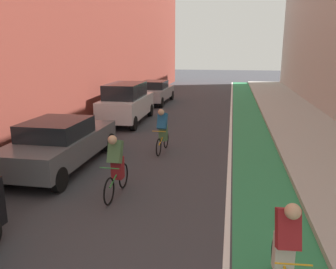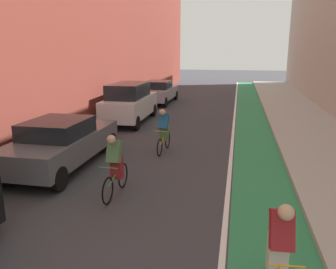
% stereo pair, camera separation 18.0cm
% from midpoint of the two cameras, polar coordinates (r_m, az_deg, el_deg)
% --- Properties ---
extents(ground_plane, '(93.87, 93.87, 0.00)m').
position_cam_midpoint_polar(ground_plane, '(16.66, 2.27, 1.49)').
color(ground_plane, '#38383D').
extents(bike_lane_paint, '(1.60, 42.67, 0.00)m').
position_cam_midpoint_polar(bike_lane_paint, '(18.48, 12.92, 2.39)').
color(bike_lane_paint, '#2D8451').
rests_on(bike_lane_paint, ground).
extents(lane_divider_stripe, '(0.12, 42.67, 0.00)m').
position_cam_midpoint_polar(lane_divider_stripe, '(18.46, 10.13, 2.52)').
color(lane_divider_stripe, white).
rests_on(lane_divider_stripe, ground).
extents(sidewalk_right, '(3.42, 42.67, 0.14)m').
position_cam_midpoint_polar(sidewalk_right, '(18.75, 20.63, 2.22)').
color(sidewalk_right, '#A8A59E').
rests_on(sidewalk_right, ground).
extents(building_facade_left, '(4.15, 42.67, 11.57)m').
position_cam_midpoint_polar(building_facade_left, '(19.92, -14.34, 19.86)').
color(building_facade_left, brown).
rests_on(building_facade_left, ground).
extents(parked_sedan_gray, '(1.94, 4.80, 1.53)m').
position_cam_midpoint_polar(parked_sedan_gray, '(11.14, -17.84, -1.31)').
color(parked_sedan_gray, '#595B60').
rests_on(parked_sedan_gray, ground).
extents(parked_suv_white, '(1.88, 4.63, 1.98)m').
position_cam_midpoint_polar(parked_suv_white, '(17.35, -7.17, 5.30)').
color(parked_suv_white, silver).
rests_on(parked_suv_white, ground).
extents(parked_sedan_silver, '(1.88, 4.73, 1.53)m').
position_cam_midpoint_polar(parked_sedan_silver, '(23.61, -2.39, 7.11)').
color(parked_sedan_silver, '#9EA0A8').
rests_on(parked_sedan_silver, ground).
extents(cyclist_lead, '(0.48, 1.69, 1.60)m').
position_cam_midpoint_polar(cyclist_lead, '(5.43, 17.97, -17.65)').
color(cyclist_lead, black).
rests_on(cyclist_lead, ground).
extents(cyclist_mid, '(0.48, 1.72, 1.61)m').
position_cam_midpoint_polar(cyclist_mid, '(8.65, -9.19, -5.01)').
color(cyclist_mid, black).
rests_on(cyclist_mid, ground).
extents(cyclist_trailing, '(0.48, 1.67, 1.59)m').
position_cam_midpoint_polar(cyclist_trailing, '(12.21, -1.34, 0.75)').
color(cyclist_trailing, black).
rests_on(cyclist_trailing, ground).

